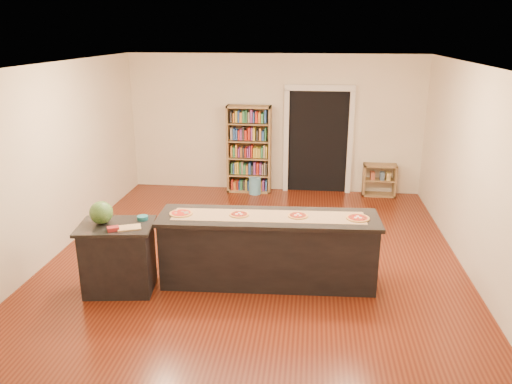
# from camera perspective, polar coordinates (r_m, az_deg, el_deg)

# --- Properties ---
(room) EXTENTS (6.00, 7.00, 2.80)m
(room) POSITION_cam_1_polar(r_m,az_deg,el_deg) (6.93, -0.19, 2.63)
(room) COLOR #F2E5CB
(room) RESTS_ON ground
(doorway) EXTENTS (1.40, 0.09, 2.21)m
(doorway) POSITION_cam_1_polar(r_m,az_deg,el_deg) (10.30, 7.12, 6.50)
(doorway) COLOR black
(doorway) RESTS_ON room
(kitchen_island) EXTENTS (2.86, 0.78, 0.94)m
(kitchen_island) POSITION_cam_1_polar(r_m,az_deg,el_deg) (6.65, 1.39, -6.55)
(kitchen_island) COLOR black
(kitchen_island) RESTS_ON ground
(side_counter) EXTENTS (0.92, 0.67, 0.91)m
(side_counter) POSITION_cam_1_polar(r_m,az_deg,el_deg) (6.69, -15.43, -7.21)
(side_counter) COLOR black
(side_counter) RESTS_ON ground
(bookshelf) EXTENTS (0.90, 0.32, 1.79)m
(bookshelf) POSITION_cam_1_polar(r_m,az_deg,el_deg) (10.28, -0.80, 4.88)
(bookshelf) COLOR #977649
(bookshelf) RESTS_ON ground
(low_shelf) EXTENTS (0.66, 0.28, 0.66)m
(low_shelf) POSITION_cam_1_polar(r_m,az_deg,el_deg) (10.45, 13.91, 1.34)
(low_shelf) COLOR #977649
(low_shelf) RESTS_ON ground
(waste_bin) EXTENTS (0.25, 0.25, 0.36)m
(waste_bin) POSITION_cam_1_polar(r_m,az_deg,el_deg) (10.29, -0.13, 0.77)
(waste_bin) COLOR #569DC1
(waste_bin) RESTS_ON ground
(kraft_paper) EXTENTS (2.51, 0.57, 0.00)m
(kraft_paper) POSITION_cam_1_polar(r_m,az_deg,el_deg) (6.46, 1.42, -2.76)
(kraft_paper) COLOR #8B6848
(kraft_paper) RESTS_ON kitchen_island
(watermelon) EXTENTS (0.29, 0.29, 0.29)m
(watermelon) POSITION_cam_1_polar(r_m,az_deg,el_deg) (6.56, -17.28, -2.26)
(watermelon) COLOR #144214
(watermelon) RESTS_ON side_counter
(cutting_board) EXTENTS (0.33, 0.27, 0.02)m
(cutting_board) POSITION_cam_1_polar(r_m,az_deg,el_deg) (6.35, -14.29, -3.98)
(cutting_board) COLOR tan
(cutting_board) RESTS_ON side_counter
(package_red) EXTENTS (0.16, 0.15, 0.05)m
(package_red) POSITION_cam_1_polar(r_m,az_deg,el_deg) (6.33, -16.01, -4.06)
(package_red) COLOR maroon
(package_red) RESTS_ON side_counter
(package_teal) EXTENTS (0.14, 0.14, 0.05)m
(package_teal) POSITION_cam_1_polar(r_m,az_deg,el_deg) (6.58, -12.84, -2.90)
(package_teal) COLOR #195966
(package_teal) RESTS_ON side_counter
(pizza_a) EXTENTS (0.32, 0.32, 0.02)m
(pizza_a) POSITION_cam_1_polar(r_m,az_deg,el_deg) (6.60, -8.56, -2.42)
(pizza_a) COLOR tan
(pizza_a) RESTS_ON kitchen_island
(pizza_b) EXTENTS (0.26, 0.26, 0.02)m
(pizza_b) POSITION_cam_1_polar(r_m,az_deg,el_deg) (6.49, -1.94, -2.57)
(pizza_b) COLOR tan
(pizza_b) RESTS_ON kitchen_island
(pizza_c) EXTENTS (0.27, 0.27, 0.02)m
(pizza_c) POSITION_cam_1_polar(r_m,az_deg,el_deg) (6.47, 4.81, -2.70)
(pizza_c) COLOR tan
(pizza_c) RESTS_ON kitchen_island
(pizza_d) EXTENTS (0.29, 0.29, 0.02)m
(pizza_d) POSITION_cam_1_polar(r_m,az_deg,el_deg) (6.50, 11.56, -2.92)
(pizza_d) COLOR tan
(pizza_d) RESTS_ON kitchen_island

